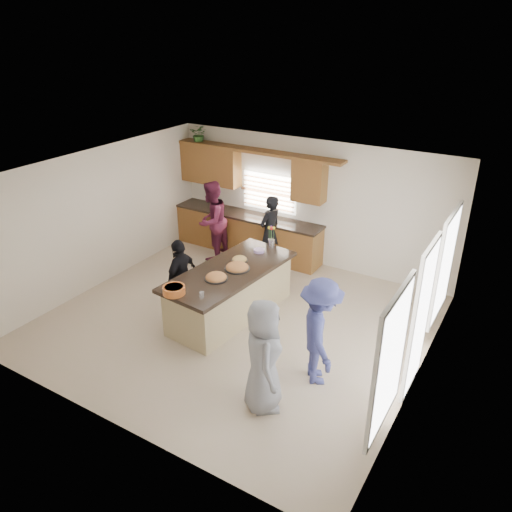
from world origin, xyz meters
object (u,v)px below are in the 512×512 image
Objects in this scene: island at (230,293)px; woman_left_front at (181,277)px; salad_bowl at (174,290)px; woman_right_back at (320,332)px; woman_left_back at (270,232)px; woman_left_mid at (212,221)px; woman_right_front at (263,356)px.

woman_left_front is (-0.83, -0.38, 0.29)m from island.
salad_bowl is 1.02m from woman_left_front.
woman_left_back is at bearing 6.48° from woman_right_back.
woman_left_back is at bearing 99.88° from woman_left_mid.
island is 2.59m from woman_left_mid.
woman_left_front is at bearing -149.71° from island.
salad_bowl is 3.40m from woman_left_back.
island is 1.89× the size of woman_left_front.
woman_right_front is (2.15, -3.98, 0.04)m from woman_left_back.
woman_left_back is (-0.11, 3.39, -0.21)m from salad_bowl.
woman_left_mid is 4.77m from woman_right_back.
woman_right_back is at bearing 7.89° from salad_bowl.
island is at bearing 8.37° from woman_right_front.
woman_left_back is 0.96× the size of woman_right_front.
salad_bowl is 0.22× the size of woman_right_back.
woman_left_mid is at bearing 21.38° from woman_right_back.
woman_left_front reaches higher than island.
woman_right_back reaches higher than woman_right_front.
woman_left_mid is at bearing -62.96° from woman_left_back.
woman_left_back is 1.10× the size of woman_left_front.
woman_right_front reaches higher than woman_left_back.
woman_right_front is (2.04, -0.59, -0.17)m from salad_bowl.
woman_right_back is (3.00, -0.48, 0.12)m from woman_left_front.
woman_left_mid is 2.43m from woman_left_front.
woman_left_back is at bearing -7.49° from woman_right_front.
woman_left_mid is at bearing 7.70° from woman_right_front.
woman_right_front reaches higher than woman_left_front.
woman_left_front is at bearing 4.07° from woman_left_back.
woman_right_back is at bearing 51.33° from woman_left_mid.
woman_right_front is (-0.43, -0.93, -0.01)m from woman_right_back.
island is at bearing 75.99° from salad_bowl.
woman_right_back is at bearing 76.44° from woman_left_front.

